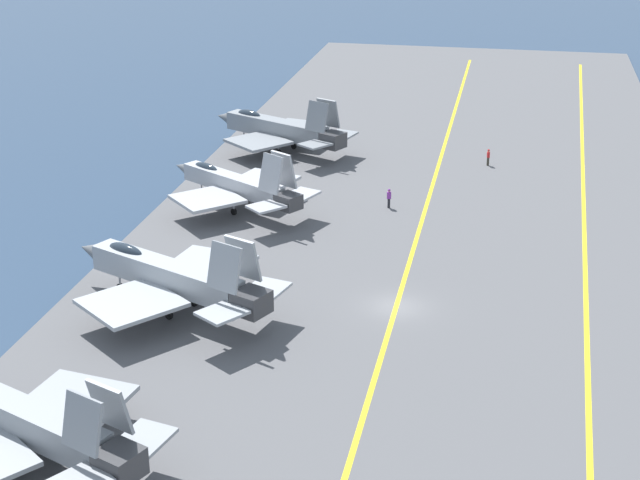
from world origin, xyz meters
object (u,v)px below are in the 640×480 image
(parked_jet_nearest, at_px, (24,420))
(parked_jet_fourth, at_px, (279,129))
(parked_jet_third, at_px, (237,185))
(crew_red_vest, at_px, (488,157))
(parked_jet_second, at_px, (170,276))
(crew_purple_vest, at_px, (389,197))

(parked_jet_nearest, bearing_deg, parked_jet_fourth, 0.28)
(parked_jet_third, distance_m, parked_jet_fourth, 18.71)
(crew_red_vest, bearing_deg, parked_jet_second, 151.92)
(parked_jet_second, xyz_separation_m, crew_red_vest, (38.10, -20.32, -1.61))
(parked_jet_second, xyz_separation_m, parked_jet_fourth, (39.03, 1.74, -0.17))
(parked_jet_third, relative_size, parked_jet_fourth, 0.91)
(parked_jet_nearest, bearing_deg, crew_purple_vest, -17.85)
(parked_jet_nearest, height_order, crew_red_vest, parked_jet_nearest)
(parked_jet_fourth, xyz_separation_m, crew_purple_vest, (-15.39, -13.87, -1.40))
(parked_jet_second, distance_m, parked_jet_fourth, 39.07)
(parked_jet_fourth, xyz_separation_m, crew_red_vest, (-0.93, -22.06, -1.44))
(parked_jet_nearest, height_order, parked_jet_third, parked_jet_third)
(parked_jet_nearest, relative_size, parked_jet_second, 0.96)
(parked_jet_nearest, bearing_deg, parked_jet_second, -4.51)
(parked_jet_third, height_order, crew_red_vest, parked_jet_third)
(parked_jet_third, distance_m, crew_red_vest, 27.82)
(parked_jet_fourth, bearing_deg, crew_purple_vest, -137.97)
(parked_jet_fourth, bearing_deg, parked_jet_second, -177.44)
(parked_jet_third, height_order, parked_jet_fourth, parked_jet_third)
(parked_jet_second, xyz_separation_m, parked_jet_third, (20.34, 1.04, -0.17))
(parked_jet_second, relative_size, parked_jet_fourth, 1.02)
(parked_jet_third, bearing_deg, parked_jet_nearest, 179.38)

